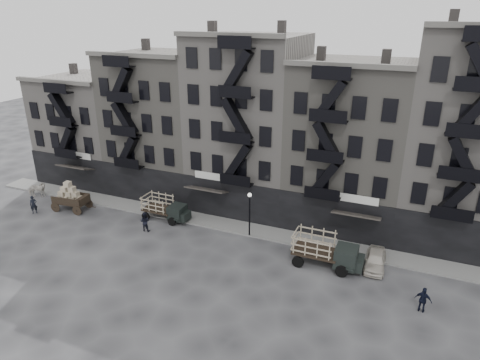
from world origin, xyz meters
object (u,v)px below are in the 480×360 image
at_px(stake_truck_west, 165,206).
at_px(policeman, 423,300).
at_px(wagon, 70,194).
at_px(stake_truck_east, 326,248).
at_px(pedestrian_mid, 145,222).
at_px(horse, 37,190).
at_px(car_east, 375,260).
at_px(pedestrian_west, 34,205).

bearing_deg(stake_truck_west, policeman, -11.56).
bearing_deg(wagon, stake_truck_west, 5.59).
relative_size(stake_truck_east, policeman, 2.96).
distance_m(wagon, pedestrian_mid, 9.67).
relative_size(horse, policeman, 1.10).
bearing_deg(stake_truck_east, wagon, 179.81).
xyz_separation_m(horse, stake_truck_east, (31.86, -1.16, 0.71)).
distance_m(stake_truck_west, stake_truck_east, 16.33).
distance_m(stake_truck_east, policeman, 7.94).
relative_size(horse, stake_truck_west, 0.43).
bearing_deg(car_east, horse, 178.58).
distance_m(horse, car_east, 35.61).
height_order(horse, pedestrian_mid, pedestrian_mid).
bearing_deg(pedestrian_mid, stake_truck_west, -108.01).
height_order(pedestrian_west, policeman, policeman).
distance_m(pedestrian_west, pedestrian_mid, 12.51).
bearing_deg(horse, pedestrian_mid, -121.52).
distance_m(horse, stake_truck_west, 15.71).
relative_size(stake_truck_west, pedestrian_west, 2.58).
height_order(stake_truck_west, car_east, stake_truck_west).
xyz_separation_m(stake_truck_west, stake_truck_east, (16.19, -2.08, 0.22)).
height_order(wagon, pedestrian_mid, wagon).
bearing_deg(car_east, stake_truck_east, -162.16).
xyz_separation_m(horse, policeman, (39.18, -4.18, 0.06)).
xyz_separation_m(horse, wagon, (5.64, -0.99, 0.87)).
relative_size(horse, wagon, 0.55).
relative_size(car_east, pedestrian_west, 2.10).
height_order(pedestrian_mid, policeman, policeman).
xyz_separation_m(horse, pedestrian_mid, (15.24, -1.82, 0.06)).
bearing_deg(pedestrian_mid, pedestrian_west, -3.35).
distance_m(wagon, policeman, 33.70).
bearing_deg(horse, pedestrian_west, -162.37).
xyz_separation_m(stake_truck_west, car_east, (19.94, -0.75, -0.69)).
xyz_separation_m(wagon, pedestrian_mid, (9.60, -0.84, -0.81)).
height_order(car_east, policeman, policeman).
relative_size(stake_truck_east, car_east, 1.42).
bearing_deg(wagon, pedestrian_west, -149.06).
distance_m(stake_truck_east, car_east, 4.08).
distance_m(wagon, pedestrian_west, 3.62).
bearing_deg(stake_truck_east, pedestrian_mid, -177.54).
xyz_separation_m(stake_truck_east, policeman, (7.32, -3.01, -0.65)).
relative_size(car_east, pedestrian_mid, 2.08).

